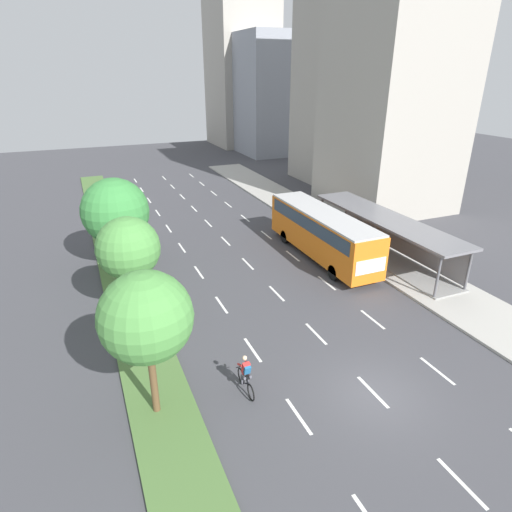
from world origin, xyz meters
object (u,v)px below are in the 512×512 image
at_px(median_tree_nearest, 146,318).
at_px(median_tree_third, 115,212).
at_px(bus_shelter, 387,232).
at_px(cyclist, 246,376).
at_px(median_tree_second, 128,248).
at_px(bus, 322,230).

xyz_separation_m(median_tree_nearest, median_tree_third, (0.44, 14.17, -0.28)).
xyz_separation_m(bus_shelter, cyclist, (-14.39, -9.25, -1.07)).
bearing_deg(median_tree_nearest, bus_shelter, 26.50).
bearing_deg(median_tree_second, cyclist, -65.57).
height_order(median_tree_nearest, median_tree_second, median_tree_nearest).
bearing_deg(cyclist, median_tree_second, 114.43).
bearing_deg(bus_shelter, median_tree_second, -173.85).
distance_m(bus, median_tree_third, 13.91).
bearing_deg(bus, cyclist, -132.69).
xyz_separation_m(bus, median_tree_nearest, (-13.77, -10.70, 2.25)).
relative_size(bus, median_tree_second, 1.98).
height_order(bus, cyclist, bus).
xyz_separation_m(cyclist, median_tree_second, (-3.33, 7.34, 3.41)).
distance_m(bus, median_tree_nearest, 17.58).
height_order(median_tree_second, median_tree_third, median_tree_third).
bearing_deg(median_tree_second, median_tree_nearest, -92.62).
relative_size(median_tree_second, median_tree_third, 0.94).
height_order(bus, median_tree_third, median_tree_third).
distance_m(cyclist, median_tree_third, 15.13).
relative_size(bus, median_tree_third, 1.86).
distance_m(bus, median_tree_second, 14.08).
bearing_deg(median_tree_third, bus, -14.60).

